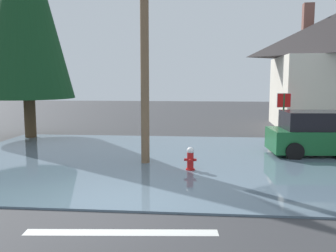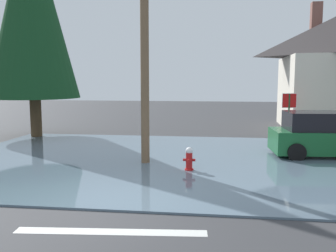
# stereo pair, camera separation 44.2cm
# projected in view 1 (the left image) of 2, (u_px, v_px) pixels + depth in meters

# --- Properties ---
(ground_plane) EXTENTS (80.00, 80.00, 0.10)m
(ground_plane) POSITION_uv_depth(u_px,v_px,m) (114.00, 207.00, 8.48)
(ground_plane) COLOR #38383A
(flood_puddle) EXTENTS (13.71, 10.50, 0.05)m
(flood_puddle) POSITION_uv_depth(u_px,v_px,m) (140.00, 159.00, 13.24)
(flood_puddle) COLOR slate
(flood_puddle) RESTS_ON ground
(lane_stop_bar) EXTENTS (3.64, 0.61, 0.01)m
(lane_stop_bar) POSITION_uv_depth(u_px,v_px,m) (121.00, 232.00, 6.97)
(lane_stop_bar) COLOR silver
(lane_stop_bar) RESTS_ON ground
(fire_hydrant) EXTENTS (0.39, 0.33, 0.77)m
(fire_hydrant) POSITION_uv_depth(u_px,v_px,m) (190.00, 160.00, 11.53)
(fire_hydrant) COLOR red
(fire_hydrant) RESTS_ON ground
(utility_pole) EXTENTS (1.60, 0.28, 9.35)m
(utility_pole) POSITION_uv_depth(u_px,v_px,m) (144.00, 16.00, 11.99)
(utility_pole) COLOR brown
(utility_pole) RESTS_ON ground
(stop_sign_far) EXTENTS (0.68, 0.12, 2.18)m
(stop_sign_far) POSITION_uv_depth(u_px,v_px,m) (284.00, 106.00, 17.82)
(stop_sign_far) COLOR #1E4C28
(stop_sign_far) RESTS_ON ground
(parked_car) EXTENTS (4.13, 2.23, 1.66)m
(parked_car) POSITION_uv_depth(u_px,v_px,m) (322.00, 135.00, 13.90)
(parked_car) COLOR #195B2D
(parked_car) RESTS_ON ground
(pine_tree_tall_left) EXTENTS (4.32, 4.32, 10.80)m
(pine_tree_tall_left) POSITION_uv_depth(u_px,v_px,m) (25.00, 3.00, 17.35)
(pine_tree_tall_left) COLOR #4C3823
(pine_tree_tall_left) RESTS_ON ground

